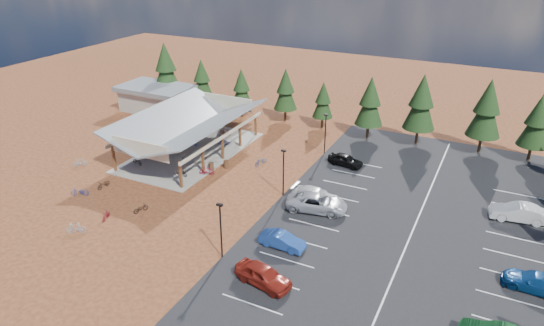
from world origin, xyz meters
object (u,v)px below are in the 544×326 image
object	(u,v)px
bike_2	(192,142)
bike_13	(76,228)
car_0	(263,275)
car_2	(317,203)
car_1	(282,241)
car_9	(518,212)
bike_0	(137,161)
bike_3	(198,134)
bike_9	(80,162)
car_7	(537,282)
trash_bin_1	(226,164)
trash_bin_0	(211,166)
bike_10	(79,192)
lamp_post_1	(283,169)
bike_7	(225,132)
bike_11	(106,215)
bike_12	(141,208)
outbuilding	(157,98)
bike_6	(223,142)
car_4	(345,160)
lamp_post_2	(325,131)
bike_1	(157,154)
bike_4	(181,172)
bike_8	(104,184)
bike_pavilion	(189,123)
bike_15	(207,171)
lamp_post_0	(221,227)
bike_14	(261,161)
car_3	(316,196)
bike_5	(187,158)

from	to	relation	value
bike_2	bike_13	bearing A→B (deg)	-164.24
car_0	car_2	world-z (taller)	car_2
bike_13	car_1	bearing A→B (deg)	80.76
bike_2	car_9	xyz separation A→B (m)	(38.06, -1.41, 0.33)
bike_0	car_9	distance (m)	40.89
bike_3	bike_9	size ratio (longest dim) A/B	0.94
car_0	car_7	size ratio (longest dim) A/B	0.94
car_2	trash_bin_1	bearing A→B (deg)	60.72
trash_bin_1	bike_9	xyz separation A→B (m)	(-15.47, -7.28, 0.05)
trash_bin_0	bike_10	xyz separation A→B (m)	(-8.87, -11.25, 0.03)
lamp_post_1	bike_2	size ratio (longest dim) A/B	3.02
lamp_post_1	car_0	world-z (taller)	lamp_post_1
bike_13	car_0	world-z (taller)	car_0
trash_bin_0	bike_7	size ratio (longest dim) A/B	0.55
trash_bin_0	bike_11	distance (m)	13.91
car_7	bike_12	bearing A→B (deg)	-79.57
outbuilding	car_7	xyz separation A→B (m)	(52.54, -21.03, -1.26)
lamp_post_1	car_1	world-z (taller)	lamp_post_1
trash_bin_1	bike_6	world-z (taller)	bike_6
car_4	bike_3	bearing A→B (deg)	100.09
bike_0	bike_11	bearing A→B (deg)	-141.40
car_2	bike_2	bearing A→B (deg)	57.76
bike_10	lamp_post_2	bearing A→B (deg)	109.74
bike_1	bike_4	world-z (taller)	bike_4
trash_bin_0	trash_bin_1	distance (m)	1.77
bike_8	bike_13	size ratio (longest dim) A/B	0.93
bike_pavilion	outbuilding	size ratio (longest dim) A/B	1.76
bike_0	bike_11	distance (m)	12.09
trash_bin_1	car_4	size ratio (longest dim) A/B	0.22
bike_3	car_0	size ratio (longest dim) A/B	0.33
bike_2	bike_15	xyz separation A→B (m)	(6.44, -6.33, -0.03)
bike_0	bike_12	world-z (taller)	bike_0
bike_2	bike_13	distance (m)	21.66
bike_15	car_9	distance (m)	31.99
bike_8	bike_11	distance (m)	6.75
lamp_post_2	bike_1	bearing A→B (deg)	-149.56
lamp_post_0	bike_11	bearing A→B (deg)	179.09
bike_4	lamp_post_1	bearing A→B (deg)	-73.22
bike_14	car_4	distance (m)	9.90
bike_3	bike_9	distance (m)	15.29
car_2	car_3	bearing A→B (deg)	12.94
bike_0	bike_4	size ratio (longest dim) A/B	0.90
bike_1	bike_2	world-z (taller)	bike_1
car_0	bike_5	bearing A→B (deg)	60.37
bike_3	lamp_post_0	bearing A→B (deg)	-155.04
lamp_post_2	bike_0	size ratio (longest dim) A/B	3.33
bike_3	bike_13	world-z (taller)	bike_13
bike_2	bike_12	xyz separation A→B (m)	(5.14, -15.98, -0.14)
bike_1	car_9	bearing A→B (deg)	-82.45
bike_pavilion	bike_8	world-z (taller)	bike_pavilion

